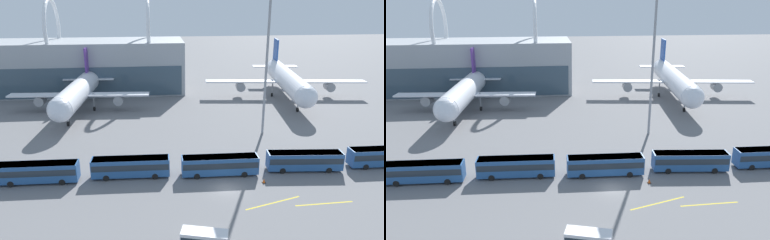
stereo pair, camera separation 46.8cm
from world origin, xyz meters
The scene contains 13 objects.
ground_plane centered at (0.00, 0.00, 0.00)m, with size 440.00×440.00×0.00m, color slate.
terminal_building centered at (-53.10, 65.05, 8.14)m, with size 103.69×18.27×27.65m.
airliner_at_gate_near centered at (-29.31, 43.00, 5.22)m, with size 35.29×35.12×14.60m.
airliner_at_gate_far centered at (27.28, 51.24, 5.45)m, with size 46.04×44.36×14.81m.
shuttle_bus_1 centered at (-29.18, 5.43, 1.93)m, with size 12.58×2.93×3.29m.
shuttle_bus_2 centered at (-14.72, 5.84, 1.93)m, with size 12.59×3.01×3.29m.
shuttle_bus_3 centered at (-0.26, 4.93, 1.93)m, with size 12.57×2.89×3.29m.
shuttle_bus_4 centered at (14.21, 5.10, 1.93)m, with size 12.69×3.66×3.29m.
service_van_foreground centered at (-5.45, -13.78, 1.45)m, with size 5.73×3.35×2.48m.
floodlight_mast centered at (12.30, 23.11, 19.73)m, with size 2.16×2.16×32.24m.
lane_stripe_1 centered at (5.79, -4.63, 0.00)m, with size 9.11×0.25×0.01m, color yellow.
lane_stripe_4 centered at (12.98, -5.60, 0.00)m, with size 8.61×0.25×0.01m, color yellow.
traffic_cone_0 centered at (6.23, 1.43, 0.35)m, with size 0.60×0.60×0.72m.
Camera 2 is at (-10.36, -50.00, 28.27)m, focal length 35.00 mm.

